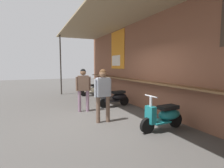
% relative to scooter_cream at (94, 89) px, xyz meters
% --- Properties ---
extents(ground_plane, '(38.90, 38.90, 0.00)m').
position_rel_scooter_cream_xyz_m(ground_plane, '(4.56, -1.08, -0.39)').
color(ground_plane, '#474442').
extents(market_stall_facade, '(13.89, 2.81, 3.65)m').
position_rel_scooter_cream_xyz_m(market_stall_facade, '(4.56, 0.74, 1.67)').
color(market_stall_facade, brown).
rests_on(market_stall_facade, ground_plane).
extents(scooter_cream, '(0.48, 1.40, 0.97)m').
position_rel_scooter_cream_xyz_m(scooter_cream, '(0.00, 0.00, 0.00)').
color(scooter_cream, beige).
rests_on(scooter_cream, ground_plane).
extents(scooter_black, '(0.50, 1.40, 0.97)m').
position_rel_scooter_cream_xyz_m(scooter_black, '(2.99, -0.00, 0.00)').
color(scooter_black, black).
rests_on(scooter_black, ground_plane).
extents(scooter_teal, '(0.48, 1.40, 0.97)m').
position_rel_scooter_cream_xyz_m(scooter_teal, '(6.04, -0.00, 0.00)').
color(scooter_teal, '#197075').
rests_on(scooter_teal, ground_plane).
extents(shopper_browsing, '(0.25, 0.55, 1.61)m').
position_rel_scooter_cream_xyz_m(shopper_browsing, '(3.26, -1.48, 0.60)').
color(shopper_browsing, gray).
rests_on(shopper_browsing, ground_plane).
extents(shopper_passing, '(0.23, 0.56, 1.62)m').
position_rel_scooter_cream_xyz_m(shopper_passing, '(4.78, -1.28, 0.60)').
color(shopper_passing, brown).
rests_on(shopper_passing, ground_plane).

